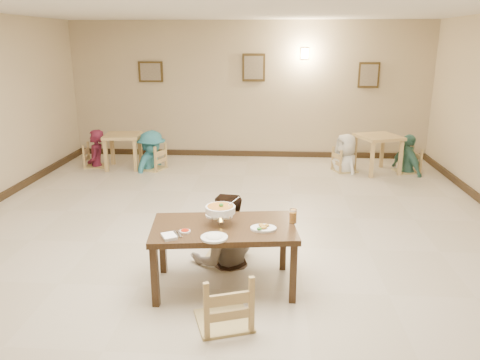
# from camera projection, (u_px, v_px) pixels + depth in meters

# --- Properties ---
(floor) EXTENTS (10.00, 10.00, 0.00)m
(floor) POSITION_uv_depth(u_px,v_px,m) (229.00, 246.00, 6.08)
(floor) COLOR #C1B49F
(floor) RESTS_ON ground
(ceiling) EXTENTS (10.00, 10.00, 0.00)m
(ceiling) POSITION_uv_depth(u_px,v_px,m) (228.00, 0.00, 5.22)
(ceiling) COLOR silver
(ceiling) RESTS_ON wall_back
(wall_back) EXTENTS (10.00, 0.00, 10.00)m
(wall_back) POSITION_uv_depth(u_px,v_px,m) (249.00, 90.00, 10.43)
(wall_back) COLOR tan
(wall_back) RESTS_ON floor
(baseboard_back) EXTENTS (8.00, 0.06, 0.12)m
(baseboard_back) POSITION_uv_depth(u_px,v_px,m) (249.00, 154.00, 10.81)
(baseboard_back) COLOR #302214
(baseboard_back) RESTS_ON floor
(picture_a) EXTENTS (0.55, 0.04, 0.45)m
(picture_a) POSITION_uv_depth(u_px,v_px,m) (151.00, 72.00, 10.42)
(picture_a) COLOR #3B2B13
(picture_a) RESTS_ON wall_back
(picture_b) EXTENTS (0.50, 0.04, 0.60)m
(picture_b) POSITION_uv_depth(u_px,v_px,m) (254.00, 68.00, 10.24)
(picture_b) COLOR #3B2B13
(picture_b) RESTS_ON wall_back
(picture_c) EXTENTS (0.45, 0.04, 0.55)m
(picture_c) POSITION_uv_depth(u_px,v_px,m) (369.00, 75.00, 10.12)
(picture_c) COLOR #3B2B13
(picture_c) RESTS_ON wall_back
(wall_sconce) EXTENTS (0.16, 0.05, 0.22)m
(wall_sconce) POSITION_uv_depth(u_px,v_px,m) (305.00, 53.00, 10.09)
(wall_sconce) COLOR #FFD88C
(wall_sconce) RESTS_ON wall_back
(main_table) EXTENTS (1.59, 1.01, 0.70)m
(main_table) POSITION_uv_depth(u_px,v_px,m) (224.00, 233.00, 4.91)
(main_table) COLOR #3B2513
(main_table) RESTS_ON floor
(chair_far) EXTENTS (0.45, 0.45, 0.95)m
(chair_far) POSITION_uv_depth(u_px,v_px,m) (224.00, 221.00, 5.64)
(chair_far) COLOR tan
(chair_far) RESTS_ON floor
(chair_near) EXTENTS (0.50, 0.50, 1.06)m
(chair_near) POSITION_uv_depth(u_px,v_px,m) (223.00, 272.00, 4.28)
(chair_near) COLOR tan
(chair_near) RESTS_ON floor
(main_diner) EXTENTS (0.95, 0.82, 1.71)m
(main_diner) POSITION_uv_depth(u_px,v_px,m) (224.00, 193.00, 5.43)
(main_diner) COLOR gray
(main_diner) RESTS_ON floor
(curry_warmer) EXTENTS (0.35, 0.31, 0.28)m
(curry_warmer) POSITION_uv_depth(u_px,v_px,m) (220.00, 210.00, 4.88)
(curry_warmer) COLOR silver
(curry_warmer) RESTS_ON main_table
(rice_plate_far) EXTENTS (0.31, 0.31, 0.07)m
(rice_plate_far) POSITION_uv_depth(u_px,v_px,m) (219.00, 215.00, 5.14)
(rice_plate_far) COLOR white
(rice_plate_far) RESTS_ON main_table
(rice_plate_near) EXTENTS (0.27, 0.27, 0.06)m
(rice_plate_near) POSITION_uv_depth(u_px,v_px,m) (214.00, 237.00, 4.57)
(rice_plate_near) COLOR white
(rice_plate_near) RESTS_ON main_table
(fried_plate) EXTENTS (0.27, 0.27, 0.06)m
(fried_plate) POSITION_uv_depth(u_px,v_px,m) (263.00, 228.00, 4.78)
(fried_plate) COLOR white
(fried_plate) RESTS_ON main_table
(chili_dish) EXTENTS (0.11, 0.11, 0.02)m
(chili_dish) POSITION_uv_depth(u_px,v_px,m) (185.00, 231.00, 4.72)
(chili_dish) COLOR white
(chili_dish) RESTS_ON main_table
(napkin_cutlery) EXTENTS (0.22, 0.27, 0.03)m
(napkin_cutlery) POSITION_uv_depth(u_px,v_px,m) (170.00, 236.00, 4.59)
(napkin_cutlery) COLOR white
(napkin_cutlery) RESTS_ON main_table
(drink_glass) EXTENTS (0.08, 0.08, 0.15)m
(drink_glass) POSITION_uv_depth(u_px,v_px,m) (293.00, 216.00, 4.95)
(drink_glass) COLOR white
(drink_glass) RESTS_ON main_table
(bg_table_left) EXTENTS (0.79, 0.79, 0.71)m
(bg_table_left) POSITION_uv_depth(u_px,v_px,m) (123.00, 141.00, 9.67)
(bg_table_left) COLOR tan
(bg_table_left) RESTS_ON floor
(bg_table_right) EXTENTS (0.98, 0.98, 0.76)m
(bg_table_right) POSITION_uv_depth(u_px,v_px,m) (378.00, 142.00, 9.32)
(bg_table_right) COLOR tan
(bg_table_right) RESTS_ON floor
(bg_chair_ll) EXTENTS (0.44, 0.44, 0.94)m
(bg_chair_ll) POSITION_uv_depth(u_px,v_px,m) (95.00, 145.00, 9.80)
(bg_chair_ll) COLOR tan
(bg_chair_ll) RESTS_ON floor
(bg_chair_lr) EXTENTS (0.47, 0.47, 0.99)m
(bg_chair_lr) POSITION_uv_depth(u_px,v_px,m) (151.00, 146.00, 9.59)
(bg_chair_lr) COLOR tan
(bg_chair_lr) RESTS_ON floor
(bg_chair_rl) EXTENTS (0.43, 0.43, 0.91)m
(bg_chair_rl) POSITION_uv_depth(u_px,v_px,m) (346.00, 149.00, 9.46)
(bg_chair_rl) COLOR tan
(bg_chair_rl) RESTS_ON floor
(bg_chair_rr) EXTENTS (0.43, 0.43, 0.92)m
(bg_chair_rr) POSITION_uv_depth(u_px,v_px,m) (408.00, 150.00, 9.39)
(bg_chair_rr) COLOR tan
(bg_chair_rr) RESTS_ON floor
(bg_diner_a) EXTENTS (0.48, 0.63, 1.57)m
(bg_diner_a) POSITION_uv_depth(u_px,v_px,m) (94.00, 130.00, 9.71)
(bg_diner_a) COLOR #59172D
(bg_diner_a) RESTS_ON floor
(bg_diner_b) EXTENTS (0.89, 1.17, 1.61)m
(bg_diner_b) POSITION_uv_depth(u_px,v_px,m) (150.00, 131.00, 9.50)
(bg_diner_b) COLOR teal
(bg_diner_b) RESTS_ON floor
(bg_diner_c) EXTENTS (0.75, 0.89, 1.54)m
(bg_diner_c) POSITION_uv_depth(u_px,v_px,m) (347.00, 134.00, 9.37)
(bg_diner_c) COLOR silver
(bg_diner_c) RESTS_ON floor
(bg_diner_d) EXTENTS (0.67, 0.98, 1.55)m
(bg_diner_d) POSITION_uv_depth(u_px,v_px,m) (410.00, 134.00, 9.30)
(bg_diner_d) COLOR #458172
(bg_diner_d) RESTS_ON floor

